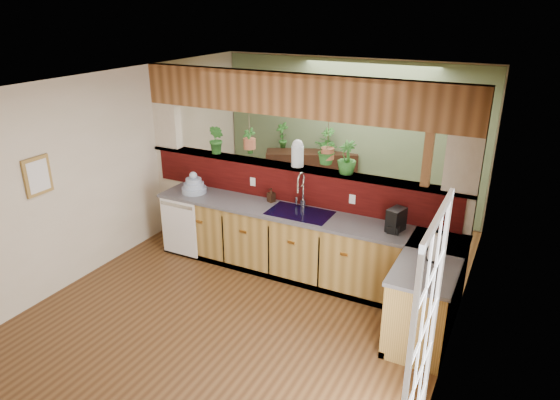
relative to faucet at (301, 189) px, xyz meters
The scene contains 28 objects.
ground 1.64m from the faucet, 100.01° to the right, with size 4.60×7.00×0.01m, color #513219.
ceiling 1.83m from the faucet, 100.01° to the right, with size 4.60×7.00×0.01m, color brown.
wall_back 2.38m from the faucet, 94.79° to the left, with size 4.60×0.02×2.60m, color beige.
wall_left 2.74m from the faucet, 155.73° to the right, with size 0.02×7.00×2.60m, color beige.
wall_right 2.39m from the faucet, 28.21° to the right, with size 0.02×7.00×2.60m, color beige.
pass_through_partition 0.28m from the faucet, 127.51° to the left, with size 4.60×0.21×2.60m.
pass_through_ledge 0.36m from the faucet, 131.74° to the left, with size 4.60×0.21×0.04m, color brown.
header_beam 1.19m from the faucet, 131.74° to the left, with size 4.60×0.15×0.55m, color brown.
sage_backwall 2.36m from the faucet, 94.83° to the left, with size 4.55×0.02×2.55m, color #5C734E.
countertop 1.00m from the faucet, 22.03° to the right, with size 4.14×1.52×0.90m.
dishwasher 1.88m from the faucet, 164.54° to the right, with size 0.58×0.03×0.82m.
navy_sink 0.39m from the faucet, 71.43° to the right, with size 0.82×0.50×0.18m.
french_door 3.19m from the faucet, 49.52° to the right, with size 0.06×1.02×2.16m, color white.
framed_print 3.16m from the faucet, 142.06° to the right, with size 0.04×0.35×0.45m.
faucet is the anchor object (origin of this frame).
dish_stack 1.62m from the faucet, behind, with size 0.35×0.35×0.31m.
soap_dispenser 0.49m from the faucet, behind, with size 0.09×0.09×0.19m, color #382114.
coffee_maker 1.30m from the faucet, ahead, with size 0.15×0.25×0.28m.
paper_towel 1.95m from the faucet, 19.92° to the right, with size 0.15×0.15×0.31m.
glass_jar 0.49m from the faucet, 126.78° to the left, with size 0.16×0.16×0.36m.
ledge_plant_left 1.51m from the faucet, behind, with size 0.23×0.19×0.43m, color #255E20.
ledge_plant_right 0.71m from the faucet, 23.31° to the left, with size 0.24×0.24×0.43m, color #255E20.
hanging_plant_a 1.09m from the faucet, 166.01° to the left, with size 0.20×0.17×0.51m.
hanging_plant_b 0.73m from the faucet, 41.27° to the left, with size 0.41×0.39×0.50m.
shelving_console 2.36m from the faucet, 110.12° to the left, with size 1.56×0.42×1.04m, color black.
shelf_plant_a 2.51m from the faucet, 122.34° to the left, with size 0.24×0.16×0.45m, color #255E20.
shelf_plant_b 2.18m from the faucet, 103.09° to the left, with size 0.25×0.25×0.44m, color #255E20.
floor_plant 1.56m from the faucet, 70.73° to the left, with size 0.72×0.62×0.80m, color #255E20.
Camera 1 is at (2.69, -4.38, 3.42)m, focal length 32.00 mm.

